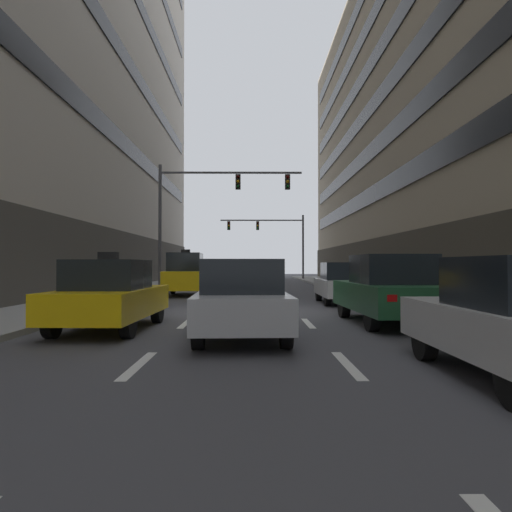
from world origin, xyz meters
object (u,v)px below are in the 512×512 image
(car_driving_0, at_px, (250,277))
(pedestrian_0, at_px, (399,276))
(car_driving_2, at_px, (241,299))
(pedestrian_1, at_px, (381,274))
(taxi_driving_3, at_px, (110,295))
(car_parked_1, at_px, (390,290))
(taxi_driving_1, at_px, (186,274))
(traffic_signal_1, at_px, (274,233))
(traffic_signal_0, at_px, (207,200))
(car_parked_2, at_px, (343,283))

(car_driving_0, bearing_deg, pedestrian_0, -61.63)
(car_driving_2, relative_size, pedestrian_1, 2.72)
(taxi_driving_3, bearing_deg, pedestrian_0, 34.67)
(car_parked_1, bearing_deg, taxi_driving_1, 120.99)
(taxi_driving_1, relative_size, traffic_signal_1, 0.53)
(traffic_signal_1, bearing_deg, car_parked_1, -87.72)
(car_driving_0, xyz_separation_m, taxi_driving_1, (-3.09, -3.33, 0.21))
(taxi_driving_1, bearing_deg, car_parked_1, -59.01)
(car_driving_0, xyz_separation_m, car_driving_2, (-0.10, -16.75, -0.02))
(car_parked_1, distance_m, pedestrian_1, 9.41)
(car_driving_0, distance_m, taxi_driving_1, 4.55)
(car_driving_0, xyz_separation_m, traffic_signal_0, (-2.40, 0.40, 4.27))
(traffic_signal_1, bearing_deg, pedestrian_1, -81.84)
(taxi_driving_3, xyz_separation_m, car_parked_2, (6.68, 7.30, -0.02))
(car_parked_2, bearing_deg, traffic_signal_1, 92.78)
(traffic_signal_0, bearing_deg, pedestrian_1, -34.75)
(taxi_driving_1, height_order, traffic_signal_1, traffic_signal_1)
(taxi_driving_1, xyz_separation_m, pedestrian_1, (8.88, -1.96, 0.03))
(car_parked_1, height_order, car_parked_2, car_parked_1)
(car_driving_0, distance_m, traffic_signal_0, 4.92)
(car_driving_0, bearing_deg, pedestrian_1, -42.40)
(car_driving_0, relative_size, traffic_signal_1, 0.55)
(car_driving_0, bearing_deg, taxi_driving_3, -101.31)
(car_driving_0, relative_size, pedestrian_0, 2.69)
(car_parked_1, bearing_deg, car_driving_0, 103.91)
(pedestrian_0, distance_m, pedestrian_1, 4.48)
(car_driving_2, relative_size, car_parked_1, 0.92)
(traffic_signal_1, distance_m, pedestrian_1, 25.43)
(taxi_driving_1, relative_size, pedestrian_1, 2.70)
(car_driving_0, xyz_separation_m, car_parked_2, (3.57, -8.22, -0.04))
(car_parked_1, distance_m, traffic_signal_1, 34.30)
(car_driving_0, bearing_deg, taxi_driving_1, -132.89)
(taxi_driving_1, distance_m, pedestrian_1, 9.10)
(car_parked_1, relative_size, pedestrian_1, 2.96)
(pedestrian_1, bearing_deg, car_driving_2, -117.20)
(car_driving_2, distance_m, car_parked_2, 9.29)
(pedestrian_0, bearing_deg, car_parked_2, 138.00)
(taxi_driving_3, height_order, traffic_signal_0, traffic_signal_0)
(car_driving_0, height_order, car_driving_2, car_driving_0)
(taxi_driving_1, relative_size, pedestrian_0, 2.60)
(car_driving_0, distance_m, traffic_signal_1, 20.12)
(car_parked_2, relative_size, traffic_signal_0, 0.52)
(traffic_signal_1, bearing_deg, traffic_signal_0, -103.49)
(car_parked_1, relative_size, traffic_signal_0, 0.58)
(taxi_driving_1, height_order, pedestrian_0, taxi_driving_1)
(car_parked_2, height_order, traffic_signal_0, traffic_signal_0)
(traffic_signal_1, distance_m, pedestrian_0, 29.74)
(pedestrian_1, bearing_deg, car_driving_0, 137.60)
(taxi_driving_3, xyz_separation_m, pedestrian_0, (8.36, 5.78, 0.30))
(pedestrian_0, relative_size, pedestrian_1, 1.04)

